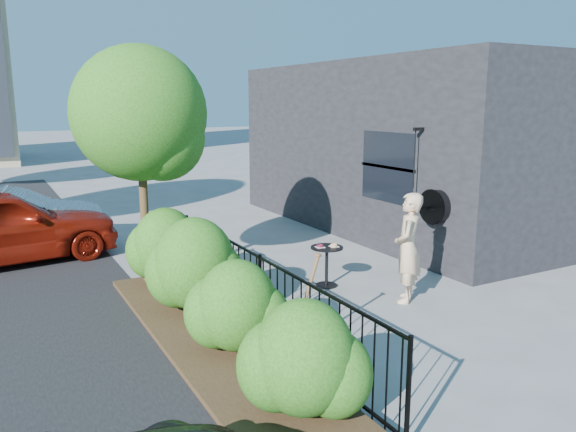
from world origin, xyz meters
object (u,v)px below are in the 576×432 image
patio_tree (144,122)px  woman (408,248)px  cafe_table (327,259)px  shovel (304,308)px  car_silver (8,219)px

patio_tree → woman: (3.30, -2.73, -1.90)m
woman → cafe_table: bearing=-103.9°
shovel → car_silver: bearing=112.2°
patio_tree → woman: patio_tree is taller
shovel → car_silver: size_ratio=0.32×
patio_tree → car_silver: bearing=117.5°
patio_tree → cafe_table: patio_tree is taller
cafe_table → shovel: size_ratio=0.58×
woman → car_silver: 8.47m
patio_tree → shovel: size_ratio=3.11×
woman → patio_tree: bearing=-84.2°
cafe_table → car_silver: car_silver is taller
woman → car_silver: bearing=-95.7°
woman → car_silver: (-5.31, 6.59, -0.21)m
cafe_table → shovel: bearing=-129.1°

